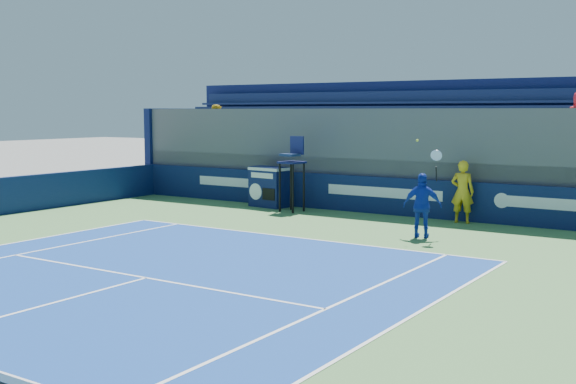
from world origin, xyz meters
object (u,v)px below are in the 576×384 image
Objects in this scene: umpire_chair at (292,165)px; tennis_player at (422,205)px; ball_person at (462,192)px; match_clock at (269,186)px.

tennis_player is at bearing -22.70° from umpire_chair.
ball_person is at bearing 90.40° from tennis_player.
ball_person is at bearing 1.63° from match_clock.
umpire_chair is at bearing -21.33° from match_clock.
ball_person is 0.75× the size of umpire_chair.
tennis_player reaches higher than ball_person.
match_clock is at bearing -6.03° from ball_person.
ball_person is at bearing 7.23° from umpire_chair.
umpire_chair is 6.04m from tennis_player.
umpire_chair is at bearing -0.43° from ball_person.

